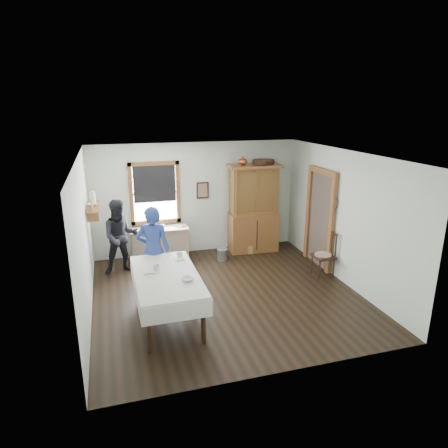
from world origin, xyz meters
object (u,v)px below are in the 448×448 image
at_px(figure_dark, 121,239).
at_px(woman_blue, 154,254).
at_px(dining_table, 167,297).
at_px(pail, 222,254).
at_px(china_hutch, 254,209).
at_px(spindle_chair, 323,254).
at_px(wicker_basket, 245,249).
at_px(work_counter, 160,244).

bearing_deg(figure_dark, woman_blue, -69.42).
distance_m(dining_table, pail, 2.85).
bearing_deg(china_hutch, spindle_chair, -61.42).
height_order(woman_blue, figure_dark, woman_blue).
bearing_deg(spindle_chair, china_hutch, 115.22).
relative_size(china_hutch, woman_blue, 1.34).
bearing_deg(figure_dark, dining_table, -78.69).
bearing_deg(dining_table, figure_dark, 105.91).
distance_m(wicker_basket, figure_dark, 3.06).
relative_size(dining_table, spindle_chair, 2.10).
height_order(work_counter, figure_dark, figure_dark).
height_order(work_counter, woman_blue, woman_blue).
height_order(wicker_basket, figure_dark, figure_dark).
bearing_deg(work_counter, spindle_chair, -29.97).
bearing_deg(spindle_chair, work_counter, 148.66).
distance_m(work_counter, wicker_basket, 2.10).
bearing_deg(figure_dark, work_counter, 26.86).
distance_m(china_hutch, wicker_basket, 1.02).
relative_size(dining_table, wicker_basket, 5.89).
height_order(work_counter, dining_table, dining_table).
xyz_separation_m(work_counter, pail, (1.40, -0.49, -0.25)).
xyz_separation_m(pail, figure_dark, (-2.29, -0.06, 0.62)).
bearing_deg(dining_table, china_hutch, 46.83).
bearing_deg(dining_table, pail, 54.63).
distance_m(work_counter, woman_blue, 1.81).
xyz_separation_m(woman_blue, figure_dark, (-0.56, 1.18, -0.05)).
xyz_separation_m(dining_table, spindle_chair, (3.46, 0.85, 0.08)).
xyz_separation_m(work_counter, china_hutch, (2.32, -0.06, 0.70)).
distance_m(dining_table, spindle_chair, 3.57).
relative_size(china_hutch, spindle_chair, 2.20).
height_order(china_hutch, spindle_chair, china_hutch).
relative_size(dining_table, pail, 7.52).
bearing_deg(spindle_chair, figure_dark, 161.03).
xyz_separation_m(work_counter, dining_table, (-0.25, -2.81, 0.03)).
height_order(spindle_chair, wicker_basket, spindle_chair).
bearing_deg(woman_blue, dining_table, 107.24).
bearing_deg(spindle_chair, dining_table, -166.23).
xyz_separation_m(dining_table, woman_blue, (-0.09, 1.08, 0.40)).
xyz_separation_m(pail, wicker_basket, (0.68, 0.30, -0.03)).
bearing_deg(china_hutch, dining_table, -129.86).
height_order(spindle_chair, woman_blue, woman_blue).
distance_m(work_counter, figure_dark, 1.11).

